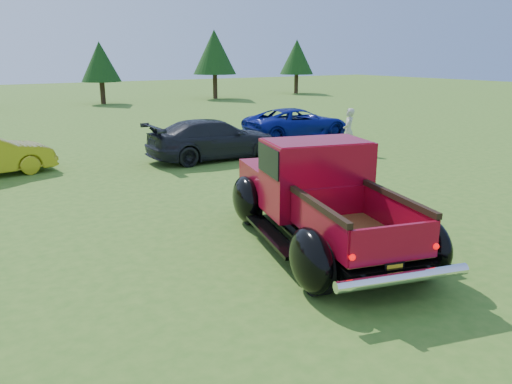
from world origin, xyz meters
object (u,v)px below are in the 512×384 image
at_px(tree_mid_right, 100,62).
at_px(pickup_truck, 315,193).
at_px(tree_east, 214,52).
at_px(tree_far_east, 297,57).
at_px(show_car_grey, 214,139).
at_px(spectator, 348,131).
at_px(show_car_blue, 297,123).

distance_m(tree_mid_right, pickup_truck, 30.36).
xyz_separation_m(tree_mid_right, tree_east, (9.00, -0.50, 0.68)).
bearing_deg(tree_far_east, pickup_truck, -126.56).
height_order(tree_mid_right, show_car_grey, tree_mid_right).
relative_size(tree_mid_right, spectator, 2.73).
bearing_deg(show_car_grey, tree_far_east, -40.82).
relative_size(tree_far_east, show_car_blue, 1.04).
relative_size(tree_mid_right, show_car_grey, 0.94).
distance_m(tree_far_east, show_car_blue, 25.78).
xyz_separation_m(tree_far_east, spectator, (-15.80, -24.07, -2.44)).
bearing_deg(show_car_blue, tree_mid_right, 11.44).
bearing_deg(pickup_truck, spectator, 58.41).
relative_size(tree_mid_right, tree_east, 0.81).
height_order(show_car_grey, show_car_blue, show_car_grey).
xyz_separation_m(tree_far_east, show_car_grey, (-20.50, -22.45, -2.56)).
distance_m(tree_east, tree_far_east, 9.06).
relative_size(tree_far_east, pickup_truck, 0.85).
bearing_deg(show_car_grey, tree_east, -26.62).
bearing_deg(show_car_grey, spectator, -107.50).
bearing_deg(show_car_blue, show_car_grey, 115.30).
relative_size(tree_east, show_car_blue, 1.17).
bearing_deg(tree_mid_right, pickup_truck, -98.69).
height_order(tree_east, spectator, tree_east).
distance_m(tree_east, show_car_blue, 20.74).
distance_m(tree_mid_right, tree_far_east, 18.01).
relative_size(tree_east, show_car_grey, 1.15).
bearing_deg(spectator, show_car_blue, -137.61).
bearing_deg(spectator, tree_mid_right, -126.48).
distance_m(tree_east, spectator, 24.22).
bearing_deg(tree_mid_right, tree_east, -3.18).
height_order(pickup_truck, spectator, pickup_truck).
xyz_separation_m(tree_mid_right, tree_far_east, (18.00, 0.50, 0.27)).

